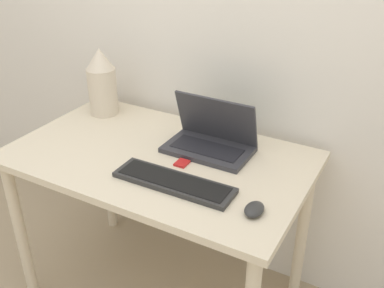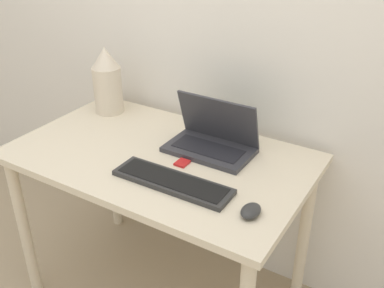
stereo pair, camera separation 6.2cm
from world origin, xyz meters
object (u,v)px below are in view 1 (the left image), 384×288
object	(u,v)px
laptop	(211,139)
mp3_player	(182,163)
mouse	(254,209)
keyboard	(174,182)
vase	(102,82)

from	to	relation	value
laptop	mp3_player	size ratio (longest dim) A/B	6.22
laptop	mouse	distance (m)	0.45
laptop	keyboard	distance (m)	0.30
mouse	mp3_player	xyz separation A→B (m)	(-0.36, 0.15, -0.01)
laptop	keyboard	xyz separation A→B (m)	(0.00, -0.30, -0.04)
keyboard	mp3_player	distance (m)	0.14
laptop	keyboard	size ratio (longest dim) A/B	0.77
laptop	mouse	size ratio (longest dim) A/B	3.87
laptop	keyboard	bearing A→B (deg)	-89.42
mouse	vase	xyz separation A→B (m)	(-0.93, 0.39, 0.14)
keyboard	mouse	size ratio (longest dim) A/B	5.04
mp3_player	vase	bearing A→B (deg)	157.26
laptop	vase	size ratio (longest dim) A/B	1.10
vase	mp3_player	size ratio (longest dim) A/B	5.67
keyboard	mp3_player	xyz separation A→B (m)	(-0.05, 0.14, -0.01)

